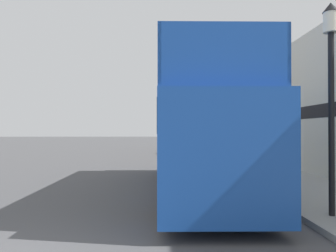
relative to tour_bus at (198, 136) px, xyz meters
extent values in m
plane|color=#4C4C4F|center=(-3.95, 14.14, -1.81)|extent=(144.00, 144.00, 0.00)
cube|color=#999993|center=(3.55, 11.14, -1.74)|extent=(3.37, 108.00, 0.14)
cube|color=#9E664C|center=(8.23, 15.88, 1.06)|extent=(6.00, 18.48, 5.76)
pyramid|color=#473D38|center=(8.23, 15.88, 5.18)|extent=(6.00, 18.48, 2.46)
cube|color=#19479E|center=(0.00, -0.13, -0.28)|extent=(2.63, 10.35, 2.54)
cube|color=yellow|center=(-0.01, -0.65, -0.15)|extent=(2.60, 5.70, 0.45)
cube|color=black|center=(0.00, -0.13, 0.49)|extent=(2.65, 9.52, 0.70)
cube|color=#19479E|center=(0.00, -0.13, 1.04)|extent=(2.62, 9.52, 0.10)
cube|color=#19479E|center=(-1.22, -0.12, 1.67)|extent=(0.17, 9.49, 1.17)
cube|color=#19479E|center=(1.22, -0.14, 1.67)|extent=(0.17, 9.49, 1.17)
cube|color=#19479E|center=(-0.05, -4.84, 1.67)|extent=(2.52, 0.10, 1.17)
cube|color=#19479E|center=(0.04, 3.89, 1.67)|extent=(2.53, 1.47, 1.17)
cylinder|color=black|center=(-1.10, 3.08, -1.33)|extent=(0.29, 0.97, 0.96)
cylinder|color=black|center=(1.17, 3.06, -1.33)|extent=(0.29, 0.97, 0.96)
cylinder|color=black|center=(-1.17, -3.11, -1.33)|extent=(0.29, 0.97, 0.96)
cylinder|color=black|center=(1.10, -3.14, -1.33)|extent=(0.29, 0.97, 0.96)
cube|color=#9E9EA3|center=(0.76, 7.04, -1.31)|extent=(1.82, 4.22, 0.65)
cube|color=black|center=(0.77, 6.92, -0.72)|extent=(1.55, 2.05, 0.51)
cylinder|color=black|center=(-0.06, 8.32, -1.49)|extent=(0.22, 0.66, 0.65)
cylinder|color=black|center=(1.51, 8.36, -1.49)|extent=(0.22, 0.66, 0.65)
cylinder|color=black|center=(0.01, 5.73, -1.49)|extent=(0.22, 0.66, 0.65)
cylinder|color=black|center=(1.58, 5.77, -1.49)|extent=(0.22, 0.66, 0.65)
cylinder|color=black|center=(2.54, -3.81, 0.36)|extent=(0.13, 0.13, 4.06)
cylinder|color=silver|center=(2.54, -3.81, 2.61)|extent=(0.32, 0.32, 0.45)
cone|color=black|center=(2.54, -3.81, 2.95)|extent=(0.35, 0.35, 0.22)
cylinder|color=black|center=(2.46, 4.34, 0.33)|extent=(0.13, 0.13, 4.01)
cylinder|color=silver|center=(2.46, 4.34, 2.56)|extent=(0.32, 0.32, 0.45)
cone|color=black|center=(2.46, 4.34, 2.89)|extent=(0.35, 0.35, 0.22)
camera|label=1|loc=(-1.27, -10.96, 0.22)|focal=35.00mm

